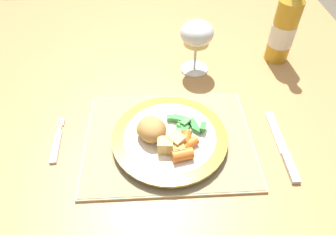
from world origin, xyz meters
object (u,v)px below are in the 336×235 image
dinner_plate (170,138)px  dining_table (160,116)px  table_knife (284,151)px  fork (57,143)px  bottle (285,26)px  wine_glass (197,36)px

dinner_plate → dining_table: bearing=95.8°
dinner_plate → table_knife: 0.24m
fork → bottle: (0.55, 0.28, 0.10)m
table_knife → bottle: bottle is taller
bottle → dining_table: bearing=-158.3°
fork → bottle: 0.63m
fork → wine_glass: wine_glass is taller
dinner_plate → table_knife: (0.23, -0.03, -0.01)m
table_knife → bottle: 0.35m
fork → wine_glass: bearing=37.3°
dining_table → dinner_plate: (0.02, -0.16, 0.10)m
dining_table → fork: (-0.22, -0.15, 0.09)m
dining_table → fork: 0.28m
dining_table → wine_glass: bearing=43.6°
wine_glass → bottle: bearing=9.6°
dinner_plate → fork: dinner_plate is taller
dinner_plate → bottle: 0.44m
dinner_plate → fork: bearing=177.3°
dining_table → wine_glass: wine_glass is taller
table_knife → fork: bearing=174.5°
fork → wine_glass: size_ratio=0.88×
fork → dinner_plate: bearing=-2.7°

